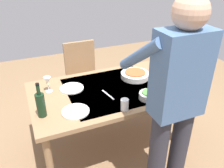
% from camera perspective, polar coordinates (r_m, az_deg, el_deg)
% --- Properties ---
extents(ground_plane, '(6.00, 6.00, 0.00)m').
position_cam_1_polar(ground_plane, '(2.70, -0.00, -14.60)').
color(ground_plane, '#846647').
extents(dining_table, '(1.56, 0.91, 0.73)m').
position_cam_1_polar(dining_table, '(2.30, -0.00, -2.65)').
color(dining_table, '#93704C').
rests_on(dining_table, ground_plane).
extents(chair_near, '(0.40, 0.40, 0.91)m').
position_cam_1_polar(chair_near, '(3.04, -7.22, 2.72)').
color(chair_near, brown).
rests_on(chair_near, ground_plane).
extents(person_server, '(0.42, 0.61, 1.69)m').
position_cam_1_polar(person_server, '(1.69, 15.10, -4.10)').
color(person_server, '#2D2D38').
rests_on(person_server, ground_plane).
extents(wine_bottle, '(0.07, 0.07, 0.30)m').
position_cam_1_polar(wine_bottle, '(1.91, -17.10, -4.75)').
color(wine_bottle, black).
rests_on(wine_bottle, dining_table).
extents(wine_glass_left, '(0.07, 0.07, 0.15)m').
position_cam_1_polar(wine_glass_left, '(2.25, -15.52, 0.57)').
color(wine_glass_left, white).
rests_on(wine_glass_left, dining_table).
extents(water_cup_near_left, '(0.07, 0.07, 0.10)m').
position_cam_1_polar(water_cup_near_left, '(1.93, 3.12, -5.08)').
color(water_cup_near_left, silver).
rests_on(water_cup_near_left, dining_table).
extents(water_cup_near_right, '(0.08, 0.08, 0.09)m').
position_cam_1_polar(water_cup_near_right, '(2.65, 12.36, 3.94)').
color(water_cup_near_right, silver).
rests_on(water_cup_near_right, dining_table).
extents(serving_bowl_pasta, '(0.30, 0.30, 0.07)m').
position_cam_1_polar(serving_bowl_pasta, '(2.46, 5.69, 2.29)').
color(serving_bowl_pasta, silver).
rests_on(serving_bowl_pasta, dining_table).
extents(side_bowl_salad, '(0.18, 0.18, 0.07)m').
position_cam_1_polar(side_bowl_salad, '(2.12, 9.08, -2.74)').
color(side_bowl_salad, silver).
rests_on(side_bowl_salad, dining_table).
extents(dinner_plate_near, '(0.23, 0.23, 0.01)m').
position_cam_1_polar(dinner_plate_near, '(2.29, -9.84, -1.03)').
color(dinner_plate_near, silver).
rests_on(dinner_plate_near, dining_table).
extents(dinner_plate_far, '(0.23, 0.23, 0.01)m').
position_cam_1_polar(dinner_plate_far, '(1.95, -8.93, -6.65)').
color(dinner_plate_far, silver).
rests_on(dinner_plate_far, dining_table).
extents(table_knife, '(0.05, 0.20, 0.00)m').
position_cam_1_polar(table_knife, '(2.16, -1.00, -2.65)').
color(table_knife, silver).
rests_on(table_knife, dining_table).
extents(table_fork, '(0.07, 0.18, 0.00)m').
position_cam_1_polar(table_fork, '(2.53, 13.63, 1.58)').
color(table_fork, silver).
rests_on(table_fork, dining_table).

